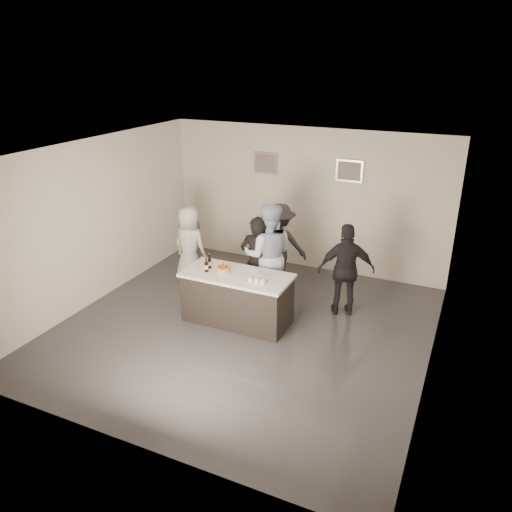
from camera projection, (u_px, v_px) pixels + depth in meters
name	position (u px, v px, depth m)	size (l,w,h in m)	color
floor	(244.00, 328.00, 8.51)	(6.00, 6.00, 0.00)	#3D3D42
ceiling	(242.00, 152.00, 7.37)	(6.00, 6.00, 0.00)	white
wall_back	(305.00, 200.00, 10.47)	(6.00, 0.04, 3.00)	silver
wall_front	(122.00, 337.00, 5.42)	(6.00, 0.04, 3.00)	silver
wall_left	(95.00, 222.00, 9.10)	(0.04, 6.00, 3.00)	silver
wall_right	(441.00, 279.00, 6.79)	(0.04, 6.00, 3.00)	silver
picture_left	(266.00, 163.00, 10.52)	(0.54, 0.04, 0.44)	#B2B2B7
picture_right	(349.00, 171.00, 9.83)	(0.54, 0.04, 0.44)	#B2B2B7
bar_counter	(237.00, 298.00, 8.58)	(1.86, 0.86, 0.90)	white
cake	(223.00, 269.00, 8.50)	(0.24, 0.24, 0.07)	orange
beer_bottle_a	(209.00, 261.00, 8.60)	(0.07, 0.07, 0.26)	black
beer_bottle_b	(206.00, 265.00, 8.46)	(0.07, 0.07, 0.26)	black
tumbler_cluster	(258.00, 279.00, 8.12)	(0.30, 0.19, 0.08)	#CC6D13
candles	(210.00, 278.00, 8.26)	(0.24, 0.08, 0.01)	pink
person_main_black	(257.00, 262.00, 9.00)	(0.63, 0.41, 1.72)	black
person_main_blue	(268.00, 255.00, 9.02)	(0.94, 0.73, 1.94)	silver
person_guest_left	(190.00, 246.00, 9.91)	(0.78, 0.51, 1.60)	silver
person_guest_right	(346.00, 270.00, 8.70)	(0.99, 0.41, 1.69)	black
person_guest_back	(279.00, 245.00, 9.86)	(1.08, 0.62, 1.68)	#33313A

